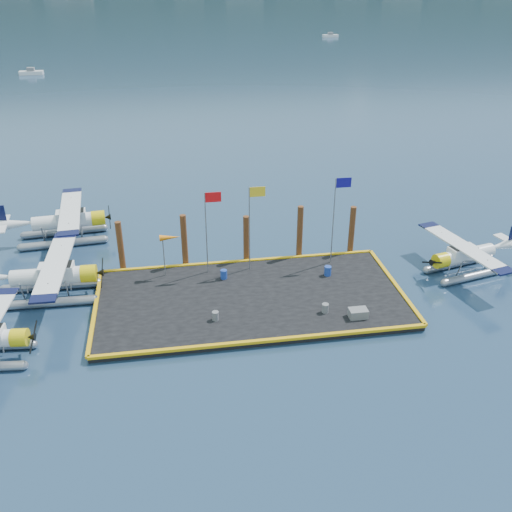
{
  "coord_description": "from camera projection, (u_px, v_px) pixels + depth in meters",
  "views": [
    {
      "loc": [
        -4.77,
        -31.73,
        20.12
      ],
      "look_at": [
        0.67,
        2.0,
        2.33
      ],
      "focal_mm": 40.0,
      "sensor_mm": 36.0,
      "label": 1
    }
  ],
  "objects": [
    {
      "name": "piling_0",
      "position": [
        121.0,
        248.0,
        40.35
      ],
      "size": [
        0.44,
        0.44,
        4.0
      ],
      "primitive_type": "cylinder",
      "color": "#482714",
      "rests_on": "ground"
    },
    {
      "name": "seaplane_b",
      "position": [
        52.0,
        278.0,
        37.51
      ],
      "size": [
        8.69,
        9.57,
        3.42
      ],
      "rotation": [
        0.0,
        0.0,
        -1.59
      ],
      "color": "gray",
      "rests_on": "ground"
    },
    {
      "name": "drum_5",
      "position": [
        224.0,
        274.0,
        39.54
      ],
      "size": [
        0.46,
        0.46,
        0.65
      ],
      "primitive_type": "cylinder",
      "color": "navy",
      "rests_on": "dock"
    },
    {
      "name": "flagpole_red",
      "position": [
        209.0,
        220.0,
        38.72
      ],
      "size": [
        1.14,
        0.08,
        6.0
      ],
      "color": "gray",
      "rests_on": "dock"
    },
    {
      "name": "seaplane_d",
      "position": [
        465.0,
        257.0,
        40.55
      ],
      "size": [
        7.94,
        8.61,
        3.05
      ],
      "rotation": [
        0.0,
        0.0,
        1.8
      ],
      "color": "gray",
      "rests_on": "ground"
    },
    {
      "name": "piling_4",
      "position": [
        352.0,
        232.0,
        42.75
      ],
      "size": [
        0.44,
        0.44,
        4.0
      ],
      "primitive_type": "cylinder",
      "color": "#482714",
      "rests_on": "ground"
    },
    {
      "name": "dock_bumpers",
      "position": [
        251.0,
        295.0,
        37.52
      ],
      "size": [
        20.25,
        10.25,
        0.18
      ],
      "primitive_type": null,
      "color": "#CD970C",
      "rests_on": "dock"
    },
    {
      "name": "ground",
      "position": [
        251.0,
        302.0,
        37.75
      ],
      "size": [
        4000.0,
        4000.0,
        0.0
      ],
      "primitive_type": "plane",
      "color": "#172A47",
      "rests_on": "ground"
    },
    {
      "name": "piling_3",
      "position": [
        300.0,
        233.0,
        42.12
      ],
      "size": [
        0.44,
        0.44,
        4.3
      ],
      "primitive_type": "cylinder",
      "color": "#482714",
      "rests_on": "ground"
    },
    {
      "name": "piling_2",
      "position": [
        246.0,
        240.0,
        41.67
      ],
      "size": [
        0.44,
        0.44,
        3.8
      ],
      "primitive_type": "cylinder",
      "color": "#482714",
      "rests_on": "ground"
    },
    {
      "name": "seaplane_c",
      "position": [
        67.0,
        223.0,
        45.32
      ],
      "size": [
        8.91,
        9.82,
        3.48
      ],
      "rotation": [
        0.0,
        0.0,
        -1.48
      ],
      "color": "gray",
      "rests_on": "ground"
    },
    {
      "name": "drum_1",
      "position": [
        325.0,
        308.0,
        35.75
      ],
      "size": [
        0.43,
        0.43,
        0.61
      ],
      "primitive_type": "cylinder",
      "color": "#5E5E63",
      "rests_on": "dock"
    },
    {
      "name": "drum_4",
      "position": [
        328.0,
        271.0,
        39.96
      ],
      "size": [
        0.48,
        0.48,
        0.68
      ],
      "primitive_type": "cylinder",
      "color": "navy",
      "rests_on": "dock"
    },
    {
      "name": "drum_3",
      "position": [
        215.0,
        316.0,
        35.0
      ],
      "size": [
        0.41,
        0.41,
        0.58
      ],
      "primitive_type": "cylinder",
      "color": "#5E5E63",
      "rests_on": "dock"
    },
    {
      "name": "flagpole_blue",
      "position": [
        337.0,
        208.0,
        39.86
      ],
      "size": [
        1.14,
        0.08,
        6.5
      ],
      "color": "gray",
      "rests_on": "dock"
    },
    {
      "name": "crate",
      "position": [
        358.0,
        313.0,
        35.27
      ],
      "size": [
        1.14,
        0.76,
        0.57
      ],
      "primitive_type": "cube",
      "color": "#5E5E63",
      "rests_on": "dock"
    },
    {
      "name": "windsock",
      "position": [
        169.0,
        238.0,
        38.87
      ],
      "size": [
        1.4,
        0.44,
        3.12
      ],
      "color": "gray",
      "rests_on": "dock"
    },
    {
      "name": "piling_1",
      "position": [
        184.0,
        242.0,
        40.94
      ],
      "size": [
        0.44,
        0.44,
        4.2
      ],
      "primitive_type": "cylinder",
      "color": "#482714",
      "rests_on": "ground"
    },
    {
      "name": "flagpole_yellow",
      "position": [
        252.0,
        216.0,
        39.09
      ],
      "size": [
        1.14,
        0.08,
        6.2
      ],
      "color": "gray",
      "rests_on": "dock"
    },
    {
      "name": "dock",
      "position": [
        251.0,
        299.0,
        37.66
      ],
      "size": [
        20.0,
        10.0,
        0.4
      ],
      "primitive_type": "cube",
      "color": "black",
      "rests_on": "ground"
    }
  ]
}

